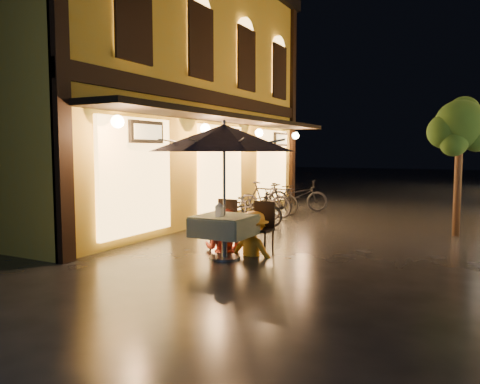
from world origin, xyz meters
The scene contains 15 objects.
ground centered at (0.00, 0.00, 0.00)m, with size 90.00×90.00×0.00m, color black.
west_building centered at (-5.72, 4.00, 3.71)m, with size 5.90×11.40×7.40m.
street_tree centered at (2.41, 4.51, 2.42)m, with size 1.43×1.20×3.15m.
cafe_table centered at (-1.15, 0.14, 0.59)m, with size 0.99×0.99×0.78m.
patio_umbrella centered at (-1.15, 0.14, 2.15)m, with size 2.64×2.64×2.46m.
cafe_chair_left centered at (-1.55, 0.88, 0.54)m, with size 0.42×0.42×0.97m.
cafe_chair_right centered at (-0.75, 0.88, 0.54)m, with size 0.42×0.42×0.97m.
table_lantern centered at (-1.15, -0.03, 0.92)m, with size 0.16×0.16×0.25m.
person_orange centered at (-1.51, 0.74, 0.80)m, with size 0.78×0.61×1.61m, color red.
person_yellow centered at (-0.83, 0.66, 0.80)m, with size 1.03×0.59×1.59m, color #FFA320.
bicycle_0 centered at (-2.30, 3.43, 0.45)m, with size 0.59×1.70×0.89m, color black.
bicycle_1 centered at (-2.65, 5.14, 0.52)m, with size 0.49×1.72×1.04m, color black.
bicycle_2 centered at (-2.80, 4.83, 0.46)m, with size 0.60×1.73×0.91m, color black.
bicycle_3 centered at (-2.57, 6.10, 0.47)m, with size 0.44×1.56×0.94m, color black.
bicycle_4 centered at (-2.34, 7.01, 0.49)m, with size 0.66×1.88×0.99m, color black.
Camera 1 is at (2.90, -7.03, 1.93)m, focal length 35.00 mm.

